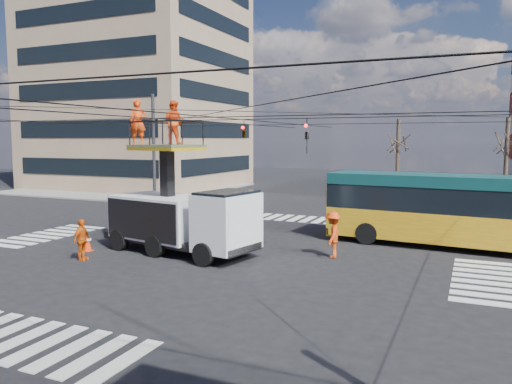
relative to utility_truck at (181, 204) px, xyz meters
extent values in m
plane|color=black|center=(1.76, 0.62, -2.09)|extent=(120.00, 120.00, 0.00)
cube|color=slate|center=(-19.24, 21.62, -2.03)|extent=(18.00, 18.00, 0.12)
cube|color=#987360|center=(-20.24, 24.62, 12.91)|extent=(18.00, 16.00, 30.00)
cube|color=black|center=(-20.24, 16.62, 0.24)|extent=(15.30, 0.12, 1.50)
cube|color=black|center=(-11.24, 24.62, 0.24)|extent=(0.12, 13.60, 1.50)
cube|color=black|center=(-20.24, 16.62, 3.58)|extent=(15.30, 0.12, 1.50)
cube|color=black|center=(-11.24, 24.62, 3.58)|extent=(0.12, 13.60, 1.50)
cube|color=black|center=(-20.24, 16.62, 6.91)|extent=(15.30, 0.12, 1.50)
cube|color=black|center=(-11.24, 24.62, 6.91)|extent=(0.12, 13.60, 1.50)
cube|color=black|center=(-20.24, 16.62, 10.24)|extent=(15.30, 0.12, 1.50)
cube|color=black|center=(-11.24, 24.62, 10.24)|extent=(0.12, 13.60, 1.50)
cube|color=black|center=(-20.24, 16.62, 13.58)|extent=(15.30, 0.12, 1.50)
cube|color=black|center=(-11.24, 24.62, 13.58)|extent=(0.12, 13.60, 1.50)
cube|color=black|center=(13.76, 24.62, 0.36)|extent=(0.12, 13.60, 1.58)
cylinder|color=#2D2D30|center=(-10.24, 12.62, 1.91)|extent=(0.24, 0.24, 8.00)
cylinder|color=black|center=(1.76, 12.62, 3.61)|extent=(24.00, 0.03, 0.03)
cylinder|color=black|center=(-10.24, 0.62, 3.61)|extent=(0.03, 24.00, 0.03)
cylinder|color=black|center=(1.76, 0.62, 3.81)|extent=(24.02, 24.02, 0.03)
cylinder|color=black|center=(1.76, 0.62, 3.81)|extent=(24.02, 24.02, 0.03)
cylinder|color=black|center=(1.76, -0.58, 3.51)|extent=(24.00, 0.03, 0.03)
cylinder|color=black|center=(1.76, 1.82, 3.51)|extent=(24.00, 0.03, 0.03)
cylinder|color=black|center=(0.56, 0.62, 3.41)|extent=(0.03, 24.00, 0.03)
cylinder|color=black|center=(2.96, 0.62, 3.41)|extent=(0.03, 24.00, 0.03)
imported|color=black|center=(4.26, 3.62, 3.01)|extent=(0.16, 0.20, 1.00)
imported|color=black|center=(0.26, 5.62, 3.26)|extent=(0.26, 1.24, 0.50)
cylinder|color=#382B21|center=(6.76, 14.12, 0.91)|extent=(0.24, 0.24, 6.00)
cylinder|color=#382B21|center=(12.76, 14.12, 0.91)|extent=(0.24, 0.24, 6.00)
cube|color=black|center=(-0.18, 0.03, -1.54)|extent=(7.30, 3.54, 0.30)
cube|color=silver|center=(2.37, -0.48, -0.54)|extent=(2.24, 2.71, 2.20)
cube|color=black|center=(2.37, -0.48, 0.26)|extent=(2.02, 2.57, 0.80)
cube|color=silver|center=(-1.07, 0.21, -0.64)|extent=(4.61, 3.28, 1.80)
cylinder|color=black|center=(1.94, -1.57, -1.64)|extent=(0.95, 0.52, 0.90)
cylinder|color=black|center=(2.40, 0.68, -1.64)|extent=(0.95, 0.52, 0.90)
cylinder|color=black|center=(-0.61, -1.06, -1.64)|extent=(0.95, 0.52, 0.90)
cylinder|color=black|center=(-0.15, 1.20, -1.64)|extent=(0.95, 0.52, 0.90)
cylinder|color=black|center=(-2.76, -0.62, -1.64)|extent=(0.95, 0.52, 0.90)
cylinder|color=black|center=(-2.31, 1.63, -1.64)|extent=(0.95, 0.52, 0.90)
cube|color=black|center=(-0.77, 0.15, 0.85)|extent=(0.53, 0.53, 3.07)
cube|color=#484D2E|center=(-0.77, 0.15, 2.38)|extent=(2.96, 2.57, 0.12)
cube|color=yellow|center=(-0.77, 0.15, 2.26)|extent=(2.96, 2.57, 0.12)
imported|color=#FF4710|center=(-2.00, -0.14, 3.40)|extent=(0.83, 0.77, 1.91)
imported|color=#FF4710|center=(-0.77, 0.68, 3.38)|extent=(0.92, 0.73, 1.87)
cube|color=#C47812|center=(11.37, 5.61, -1.14)|extent=(13.07, 3.85, 1.30)
cube|color=black|center=(11.37, 5.61, 0.06)|extent=(13.07, 3.80, 1.10)
cube|color=#0D3A3B|center=(11.37, 5.61, 0.86)|extent=(13.07, 3.85, 0.50)
cube|color=#C47812|center=(5.06, 6.23, -0.49)|extent=(0.49, 2.48, 2.80)
cube|color=black|center=(5.01, 6.23, -1.64)|extent=(0.40, 2.60, 0.30)
cube|color=gold|center=(5.16, 6.22, 0.76)|extent=(0.26, 1.60, 0.35)
cylinder|color=black|center=(6.76, 4.88, -1.59)|extent=(1.02, 0.40, 1.00)
cylinder|color=black|center=(6.99, 7.22, -1.59)|extent=(1.02, 0.40, 1.00)
cone|color=#FE330A|center=(-3.90, -1.32, -1.70)|extent=(0.36, 0.36, 0.78)
imported|color=#E25B0E|center=(-2.93, -2.69, -1.27)|extent=(0.53, 1.01, 1.64)
imported|color=red|center=(6.01, 1.74, -1.15)|extent=(0.83, 1.28, 1.87)
camera|label=1|loc=(11.11, -17.61, 2.65)|focal=35.00mm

